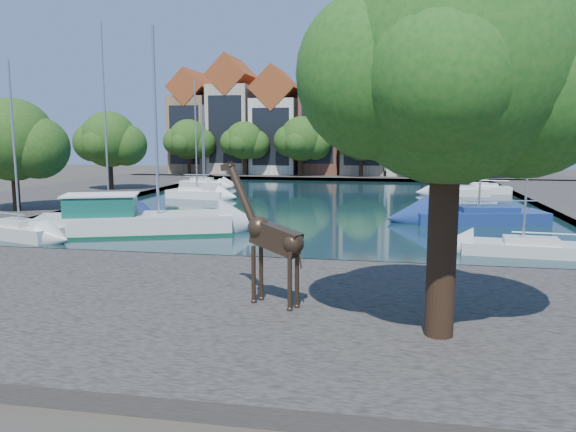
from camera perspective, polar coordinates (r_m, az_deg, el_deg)
The scene contains 32 objects.
ground at distance 26.04m, azimuth -3.33°, elevation -5.18°, with size 160.00×160.00×0.00m, color #38332B.
water_basin at distance 49.33m, azimuth 3.35°, elevation 1.26°, with size 38.00×50.00×0.08m, color black.
near_quay at distance 19.49m, azimuth -8.33°, elevation -9.14°, with size 50.00×14.00×0.50m, color #49453F.
far_quay at distance 81.02m, azimuth 6.21°, elevation 4.12°, with size 60.00×16.00×0.50m, color #49453F.
left_quay at distance 57.98m, azimuth -21.99°, elevation 1.93°, with size 14.00×52.00×0.50m, color #49453F.
plane_tree at distance 15.73m, azimuth 16.48°, elevation 13.84°, with size 8.32×6.40×10.62m.
townhouse_west_end at distance 85.67m, azimuth -9.44°, elevation 9.04°, with size 5.44×9.18×14.93m.
townhouse_west_mid at distance 83.84m, azimuth -5.54°, elevation 9.73°, with size 5.94×9.18×16.79m.
townhouse_west_inner at distance 82.27m, azimuth -1.12°, elevation 9.18°, with size 6.43×9.18×15.15m.
townhouse_center at distance 81.23m, azimuth 3.44°, elevation 9.89°, with size 5.44×9.18×16.93m.
townhouse_east_inner at distance 80.69m, azimuth 7.73°, elevation 9.40°, with size 5.94×9.18×15.79m.
townhouse_east_mid at distance 80.63m, azimuth 12.42°, elevation 9.54°, with size 6.43×9.18×16.65m.
townhouse_east_end at distance 81.06m, azimuth 17.04°, elevation 8.67°, with size 5.44×9.18×14.43m.
far_tree_far_west at distance 80.13m, azimuth -10.00°, elevation 7.53°, with size 7.28×5.60×7.68m.
far_tree_west at distance 77.70m, azimuth -4.42°, elevation 7.53°, with size 6.76×5.20×7.36m.
far_tree_mid_west at distance 76.03m, azimuth 1.48°, elevation 7.70°, with size 7.80×6.00×8.00m.
far_tree_mid_east at distance 75.18m, azimuth 7.55°, elevation 7.50°, with size 7.02×5.40×7.52m.
far_tree_east at distance 75.18m, azimuth 13.71°, elevation 7.42°, with size 7.54×5.80×7.84m.
far_tree_far_east at distance 76.03m, azimuth 19.77°, elevation 7.06°, with size 6.76×5.20×7.36m.
side_tree_left_near at distance 45.46m, azimuth -26.08°, elevation 6.73°, with size 7.80×6.00×8.20m.
side_tree_left_far at distance 59.57m, azimuth -17.65°, elevation 7.25°, with size 7.28×5.60×7.88m.
giraffe_statue at distance 18.26m, azimuth -1.87°, elevation -2.08°, with size 3.07×1.66×4.63m.
motorsailer at distance 35.32m, azimuth -15.79°, elevation -0.23°, with size 11.86×7.04×12.29m.
sailboat_left_a at distance 35.93m, azimuth -25.60°, elevation -1.14°, with size 5.84×3.52×10.09m.
sailboat_left_b at distance 41.70m, azimuth -17.70°, elevation 0.53°, with size 7.14×4.54×13.53m.
sailboat_left_c at distance 53.73m, azimuth -9.22°, elevation 2.43°, with size 6.06×3.00×10.99m.
sailboat_left_d at distance 64.11m, azimuth -8.59°, elevation 3.32°, with size 5.31×2.62×9.33m.
sailboat_left_e at distance 65.04m, azimuth -8.45°, elevation 3.44°, with size 5.55×2.02×9.29m.
sailboat_right_a at distance 30.56m, azimuth 22.75°, elevation -2.78°, with size 6.09×2.58×7.69m.
sailboat_right_b at distance 40.60m, azimuth 18.79°, elevation 0.24°, with size 9.29×4.88×14.32m.
sailboat_right_c at distance 57.81m, azimuth 16.95°, elevation 2.54°, with size 5.86×2.26×9.95m.
sailboat_right_d at distance 61.02m, azimuth 18.90°, elevation 2.73°, with size 6.10×2.29×9.63m.
Camera 1 is at (6.11, -24.58, 6.06)m, focal length 35.00 mm.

